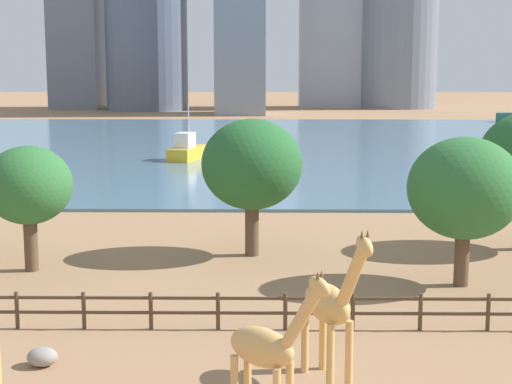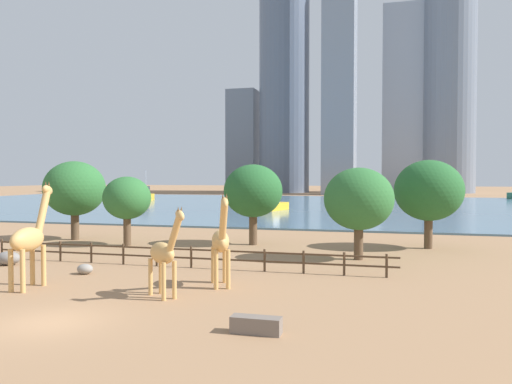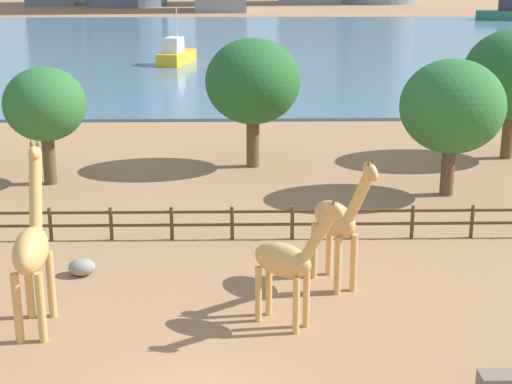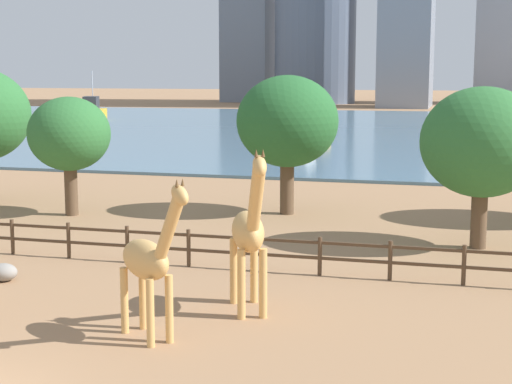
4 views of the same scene
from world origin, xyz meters
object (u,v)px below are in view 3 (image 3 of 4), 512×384
object	(u,v)px
tree_center_broad	(45,105)
boulder_near_fence	(82,267)
boat_barge	(176,55)
giraffe_tall	(32,248)
boat_ferry	(502,13)
giraffe_companion	(288,261)
tree_left_small	(253,82)
tree_right_tall	(452,107)
giraffe_young	(338,221)

from	to	relation	value
tree_center_broad	boulder_near_fence	bearing A→B (deg)	-72.01
tree_center_broad	boat_barge	size ratio (longest dim) A/B	0.88
giraffe_tall	boat_ferry	bearing A→B (deg)	-27.34
boat_ferry	giraffe_tall	bearing A→B (deg)	86.29
boat_barge	boulder_near_fence	bearing A→B (deg)	-164.12
giraffe_companion	tree_left_small	xyz separation A→B (m)	(-0.71, 18.10, 2.32)
boulder_near_fence	boat_barge	distance (m)	52.23
giraffe_tall	boat_barge	size ratio (longest dim) A/B	0.84
tree_right_tall	tree_left_small	size ratio (longest dim) A/B	0.94
giraffe_tall	giraffe_companion	bearing A→B (deg)	-94.00
giraffe_young	tree_left_small	distance (m)	15.62
tree_right_tall	boat_ferry	size ratio (longest dim) A/B	0.76
boulder_near_fence	boat_ferry	size ratio (longest dim) A/B	0.11
boat_ferry	tree_right_tall	bearing A→B (deg)	91.24
giraffe_tall	tree_left_small	world-z (taller)	tree_left_small
tree_left_small	boat_ferry	xyz separation A→B (m)	(41.80, 90.02, -3.02)
giraffe_companion	boat_barge	xyz separation A→B (m)	(-7.62, 56.13, -0.94)
giraffe_tall	boat_ferry	xyz separation A→B (m)	(48.39, 108.01, -1.13)
giraffe_tall	boat_ferry	distance (m)	118.36
giraffe_young	boat_barge	bearing A→B (deg)	164.93
boulder_near_fence	tree_left_small	world-z (taller)	tree_left_small
giraffe_companion	tree_center_broad	xyz separation A→B (m)	(-10.40, 15.11, 1.75)
tree_center_broad	giraffe_companion	bearing A→B (deg)	-55.46
boulder_near_fence	tree_right_tall	distance (m)	17.70
giraffe_companion	giraffe_tall	bearing A→B (deg)	-143.36
giraffe_companion	tree_left_small	bearing A→B (deg)	129.69
boat_barge	giraffe_companion	bearing A→B (deg)	-157.33
tree_right_tall	tree_left_small	bearing A→B (deg)	149.36
giraffe_tall	tree_left_small	xyz separation A→B (m)	(6.59, 18.00, 1.89)
boat_barge	boat_ferry	bearing A→B (deg)	-28.19
boulder_near_fence	giraffe_tall	bearing A→B (deg)	-98.10
giraffe_young	tree_left_small	world-z (taller)	tree_left_small
tree_right_tall	giraffe_tall	bearing A→B (deg)	-139.98
giraffe_tall	boat_barge	world-z (taller)	boat_barge
giraffe_companion	tree_right_tall	distance (m)	15.34
giraffe_young	boat_barge	distance (m)	54.14
tree_left_small	tree_right_tall	bearing A→B (deg)	-30.64
giraffe_young	giraffe_tall	bearing A→B (deg)	-98.39
giraffe_tall	tree_right_tall	size ratio (longest dim) A/B	0.86
boat_barge	giraffe_young	bearing A→B (deg)	-155.07
tree_left_small	boat_ferry	size ratio (longest dim) A/B	0.81
giraffe_tall	boulder_near_fence	world-z (taller)	giraffe_tall
giraffe_companion	boat_ferry	size ratio (longest dim) A/B	0.53
giraffe_tall	tree_right_tall	xyz separation A→B (m)	(15.29, 12.84, 1.57)
tree_center_broad	giraffe_young	bearing A→B (deg)	-45.26
tree_center_broad	tree_left_small	bearing A→B (deg)	17.17
giraffe_young	boulder_near_fence	xyz separation A→B (m)	(-8.54, 1.09, -1.99)
giraffe_companion	giraffe_young	xyz separation A→B (m)	(1.78, 2.82, 0.24)
tree_left_small	boat_barge	bearing A→B (deg)	100.29
tree_right_tall	giraffe_young	bearing A→B (deg)	-121.54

